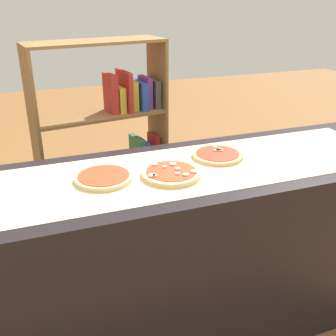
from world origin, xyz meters
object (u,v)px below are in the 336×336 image
(pizza_plain_0, at_px, (104,177))
(bookshelf, at_px, (118,151))
(pizza_mushroom_2, at_px, (218,155))
(pizza_mushroom_1, at_px, (171,173))

(pizza_plain_0, distance_m, bookshelf, 1.04)
(pizza_mushroom_2, xyz_separation_m, bookshelf, (-0.30, 0.90, -0.28))
(pizza_mushroom_1, distance_m, pizza_mushroom_2, 0.32)
(pizza_plain_0, xyz_separation_m, pizza_mushroom_1, (0.29, -0.06, 0.00))
(pizza_mushroom_1, xyz_separation_m, bookshelf, (-0.01, 1.02, -0.28))
(pizza_plain_0, bearing_deg, pizza_mushroom_2, 6.52)
(pizza_plain_0, height_order, pizza_mushroom_1, pizza_mushroom_1)
(pizza_mushroom_2, bearing_deg, bookshelf, 108.66)
(pizza_mushroom_1, relative_size, bookshelf, 0.19)
(pizza_plain_0, distance_m, pizza_mushroom_2, 0.59)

